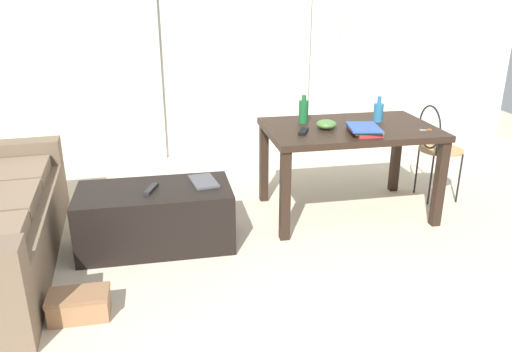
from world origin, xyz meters
name	(u,v)px	position (x,y,z in m)	size (l,w,h in m)	color
ground_plane	(303,233)	(0.00, 1.34, 0.00)	(8.33, 8.33, 0.00)	beige
wall_back	(251,42)	(0.00, 3.47, 1.22)	(6.27, 0.10, 2.45)	silver
curtains	(253,55)	(0.00, 3.39, 1.10)	(4.46, 0.03, 2.20)	beige
coffee_table	(156,217)	(-1.10, 1.38, 0.22)	(1.08, 0.55, 0.44)	black
craft_table	(349,138)	(0.45, 1.66, 0.64)	(1.33, 0.85, 0.74)	black
wire_chair	(435,142)	(1.30, 1.79, 0.52)	(0.38, 0.38, 0.84)	#B7844C
bottle_near	(304,111)	(0.12, 1.84, 0.84)	(0.08, 0.08, 0.23)	#195B2D
bottle_far	(378,112)	(0.73, 1.76, 0.82)	(0.08, 0.08, 0.21)	teal
bowl	(326,124)	(0.24, 1.62, 0.78)	(0.16, 0.16, 0.07)	#477033
book_stack	(364,129)	(0.48, 1.44, 0.77)	(0.27, 0.33, 0.06)	red
tv_remote_on_table	(303,132)	(0.03, 1.53, 0.75)	(0.05, 0.16, 0.02)	black
scissors	(427,130)	(0.99, 1.43, 0.74)	(0.10, 0.04, 0.00)	#9EA0A5
tv_remote_primary	(151,189)	(-1.11, 1.36, 0.45)	(0.04, 0.19, 0.02)	#232326
magazine	(204,181)	(-0.74, 1.44, 0.44)	(0.17, 0.29, 0.02)	#4C4C51
shoebox	(79,305)	(-1.54, 0.58, 0.08)	(0.34, 0.19, 0.16)	#996B47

